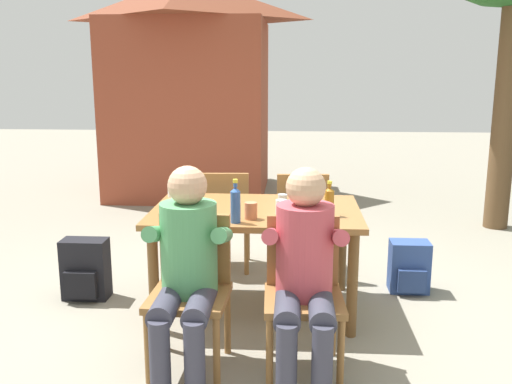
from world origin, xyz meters
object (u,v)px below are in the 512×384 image
person_in_white_shirt (305,264)px  brick_kiosk (190,83)px  bottle_blue (236,204)px  cup_glass (281,207)px  backpack_by_far_side (409,268)px  chair_far_right (301,216)px  cup_white (173,191)px  chair_far_left (224,215)px  backpack_by_near_side (85,270)px  person_in_plaid_shirt (187,261)px  chair_near_left (192,283)px  cup_steel (283,200)px  chair_near_right (303,285)px  cup_terracotta (251,211)px  bottle_amber (329,201)px  dining_table (256,222)px  bottle_clear (176,199)px

person_in_white_shirt → brick_kiosk: size_ratio=0.41×
bottle_blue → cup_glass: bearing=36.8°
bottle_blue → backpack_by_far_side: bottle_blue is taller
chair_far_right → cup_white: (-0.99, -0.44, 0.30)m
bottle_blue → backpack_by_far_side: bearing=31.2°
chair_far_left → cup_white: chair_far_left is taller
person_in_white_shirt → backpack_by_far_side: (0.84, 1.28, -0.46)m
chair_far_left → backpack_by_near_side: chair_far_left is taller
person_in_plaid_shirt → backpack_by_far_side: bearing=40.7°
chair_near_left → cup_steel: (0.51, 0.87, 0.30)m
person_in_plaid_shirt → backpack_by_near_side: 1.45m
chair_near_right → cup_white: bearing=131.2°
person_in_white_shirt → cup_steel: (-0.14, 0.98, 0.13)m
chair_near_left → bottle_blue: 0.59m
cup_glass → backpack_by_far_side: (0.98, 0.55, -0.60)m
chair_far_left → cup_glass: bearing=-61.8°
cup_terracotta → backpack_by_far_side: (1.18, 0.67, -0.60)m
bottle_amber → chair_near_right: bearing=-105.7°
bottle_amber → backpack_by_near_side: bottle_amber is taller
person_in_plaid_shirt → cup_steel: (0.51, 0.98, 0.13)m
person_in_plaid_shirt → chair_far_left: bearing=89.8°
person_in_white_shirt → backpack_by_near_side: bearing=148.7°
chair_near_right → chair_far_right: size_ratio=1.00×
bottle_blue → backpack_by_far_side: size_ratio=0.71×
cup_white → person_in_white_shirt: bearing=-51.3°
person_in_plaid_shirt → cup_white: (-0.33, 1.23, 0.13)m
chair_near_right → brick_kiosk: 5.06m
dining_table → person_in_plaid_shirt: bearing=-110.1°
bottle_clear → chair_near_left: bearing=-70.4°
chair_far_right → bottle_clear: bearing=-129.5°
chair_near_right → dining_table: bearing=112.5°
bottle_blue → bottle_amber: bearing=19.8°
chair_far_left → cup_terracotta: chair_far_left is taller
bottle_blue → backpack_by_near_side: bearing=158.5°
person_in_plaid_shirt → cup_steel: size_ratio=13.58×
chair_near_left → bottle_amber: bearing=37.2°
bottle_clear → person_in_white_shirt: bearing=-37.5°
cup_white → cup_steel: cup_steel is taller
backpack_by_far_side → brick_kiosk: size_ratio=0.14×
chair_far_left → bottle_blue: bearing=-79.4°
backpack_by_far_side → bottle_blue: bearing=-148.8°
cup_white → backpack_by_near_side: size_ratio=0.19×
chair_near_left → cup_white: 1.21m
chair_far_left → chair_far_right: bearing=-0.0°
cup_terracotta → person_in_white_shirt: bearing=-60.9°
person_in_white_shirt → brick_kiosk: bearing=107.1°
cup_steel → backpack_by_far_side: 1.19m
bottle_amber → brick_kiosk: size_ratio=0.08×
cup_white → chair_near_left: bearing=-73.2°
chair_near_left → chair_far_left: bearing=90.0°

